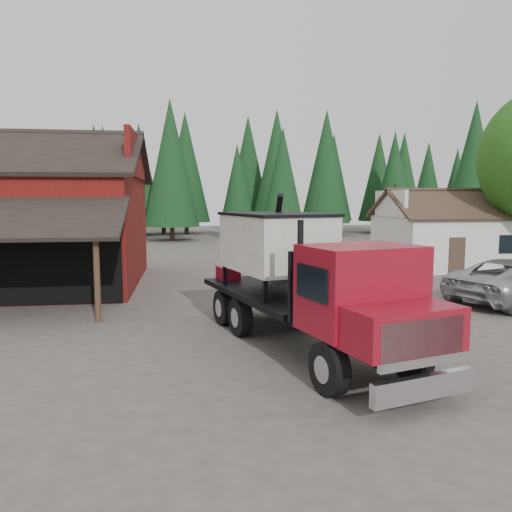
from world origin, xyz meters
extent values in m
plane|color=#4A413A|center=(0.00, 0.00, 0.00)|extent=(120.00, 120.00, 0.00)
cube|color=maroon|center=(-11.00, 10.00, 2.50)|extent=(12.00, 10.00, 5.00)
cube|color=black|center=(-11.00, 12.50, 6.00)|extent=(12.80, 5.53, 2.35)
cube|color=maroon|center=(-5.00, 10.00, 6.00)|extent=(0.25, 7.00, 2.00)
cylinder|color=#382619|center=(-5.60, 2.10, 1.40)|extent=(0.20, 0.20, 2.80)
cube|color=silver|center=(13.00, 13.00, 1.50)|extent=(8.00, 6.00, 3.00)
cube|color=#38281E|center=(13.00, 11.50, 3.75)|extent=(8.60, 3.42, 1.80)
cube|color=#38281E|center=(13.00, 14.50, 3.75)|extent=(8.60, 3.42, 1.80)
cube|color=silver|center=(9.00, 13.00, 3.75)|extent=(0.20, 4.20, 1.50)
cube|color=#38281E|center=(11.50, 9.98, 1.00)|extent=(0.90, 0.06, 2.00)
cube|color=black|center=(14.50, 9.98, 1.60)|extent=(1.20, 0.06, 1.00)
cylinder|color=#382619|center=(6.00, 30.00, 0.80)|extent=(0.44, 0.44, 1.60)
cone|color=black|center=(6.00, 30.00, 5.90)|extent=(3.96, 3.96, 9.00)
cylinder|color=#382619|center=(22.00, 26.00, 0.80)|extent=(0.44, 0.44, 1.60)
cone|color=black|center=(22.00, 26.00, 6.90)|extent=(4.84, 4.84, 11.00)
cylinder|color=#382619|center=(-4.00, 34.00, 0.80)|extent=(0.44, 0.44, 1.60)
cone|color=black|center=(-4.00, 34.00, 7.40)|extent=(5.28, 5.28, 12.00)
cylinder|color=black|center=(0.16, -4.91, 0.56)|extent=(0.64, 1.17, 1.12)
cylinder|color=black|center=(2.21, -4.33, 0.56)|extent=(0.64, 1.17, 1.12)
cylinder|color=black|center=(-1.16, -0.22, 0.56)|extent=(0.64, 1.17, 1.12)
cylinder|color=black|center=(0.89, 0.36, 0.56)|extent=(0.64, 1.17, 1.12)
cylinder|color=black|center=(-1.54, 1.15, 0.56)|extent=(0.64, 1.17, 1.12)
cylinder|color=black|center=(0.51, 1.73, 0.56)|extent=(0.64, 1.17, 1.12)
cube|color=black|center=(0.31, -1.49, 0.96)|extent=(3.43, 8.71, 0.41)
cube|color=silver|center=(1.61, -6.14, 0.56)|extent=(2.30, 0.81, 0.46)
cube|color=silver|center=(1.58, -6.04, 1.37)|extent=(1.88, 0.62, 0.91)
cube|color=maroon|center=(1.42, -5.45, 1.52)|extent=(2.56, 1.89, 0.86)
cube|color=maroon|center=(1.06, -4.18, 2.08)|extent=(2.81, 2.32, 1.88)
cube|color=black|center=(1.28, -4.96, 2.39)|extent=(2.07, 0.65, 0.91)
cylinder|color=black|center=(-0.16, -3.58, 2.64)|extent=(0.18, 0.18, 1.83)
cube|color=black|center=(0.79, -3.20, 2.03)|extent=(2.43, 0.79, 1.62)
cube|color=black|center=(-0.08, -0.13, 1.24)|extent=(4.08, 6.37, 0.16)
cube|color=silver|center=(-0.08, -0.13, 2.74)|extent=(3.15, 3.86, 1.62)
cone|color=silver|center=(-0.08, -0.13, 1.73)|extent=(2.75, 2.75, 0.71)
cube|color=black|center=(-0.08, -0.13, 3.57)|extent=(3.28, 3.98, 0.08)
cylinder|color=black|center=(0.12, 1.41, 2.64)|extent=(0.21, 2.25, 3.10)
cube|color=maroon|center=(-1.32, 2.05, 1.52)|extent=(0.81, 0.95, 0.46)
cylinder|color=silver|center=(2.01, -3.23, 0.86)|extent=(0.82, 1.13, 0.57)
cube|color=maroon|center=(2.13, 0.42, 0.30)|extent=(0.86, 1.19, 0.60)
camera|label=1|loc=(-2.72, -14.49, 4.02)|focal=35.00mm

